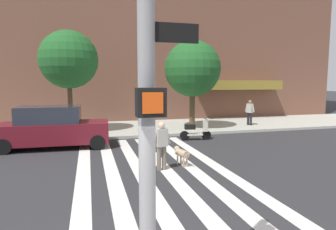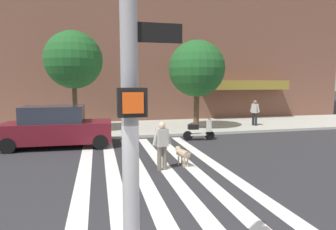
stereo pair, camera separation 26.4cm
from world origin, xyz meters
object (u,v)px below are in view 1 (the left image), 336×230
Objects in this scene: parked_scooter at (196,131)px; traffic_light_pole at (148,23)px; pedestrian_dog_walker at (162,143)px; dog_on_leash at (181,153)px; street_tree_nearest at (69,60)px; parked_car_behind_first at (53,128)px; pedestrian_bystander at (250,111)px; street_tree_middle at (193,69)px.

traffic_light_pole is at bearing -113.17° from parked_scooter.
pedestrian_dog_walker is 1.01m from dog_on_leash.
parked_scooter is 7.96m from street_tree_nearest.
parked_car_behind_first is at bearing 179.73° from parked_scooter.
dog_on_leash is 0.58× the size of pedestrian_bystander.
street_tree_middle is at bearing 68.17° from traffic_light_pole.
traffic_light_pole is 3.55× the size of parked_scooter.
street_tree_nearest is 3.44× the size of pedestrian_bystander.
street_tree_nearest is at bearing 176.59° from street_tree_middle.
traffic_light_pole reaches higher than pedestrian_bystander.
parked_car_behind_first is 0.90× the size of street_tree_middle.
parked_scooter is 4.43m from street_tree_middle.
street_tree_nearest is at bearing 79.94° from parked_car_behind_first.
dog_on_leash is 10.14m from pedestrian_bystander.
pedestrian_bystander is (7.06, 7.25, 0.63)m from dog_on_leash.
street_tree_nearest reaches higher than parked_scooter.
traffic_light_pole is 7.80m from dog_on_leash.
parked_scooter is 0.29× the size of street_tree_nearest.
pedestrian_bystander is at bearing -1.11° from street_tree_nearest.
parked_scooter is 4.70m from dog_on_leash.
pedestrian_bystander reaches higher than dog_on_leash.
parked_car_behind_first is 2.93× the size of parked_scooter.
traffic_light_pole reaches higher than parked_car_behind_first.
dog_on_leash is (4.11, -7.47, -3.73)m from street_tree_nearest.
pedestrian_bystander is (4.93, 3.06, 0.60)m from parked_scooter.
dog_on_leash is at bearing 69.27° from traffic_light_pole.
parked_scooter is (4.67, 10.90, -3.04)m from traffic_light_pole.
pedestrian_dog_walker is 1.00× the size of pedestrian_bystander.
street_tree_nearest reaches higher than dog_on_leash.
street_tree_nearest is 9.31m from dog_on_leash.
parked_scooter is at bearing -0.27° from parked_car_behind_first.
dog_on_leash is at bearing -42.01° from parked_car_behind_first.
pedestrian_bystander is at bearing 45.78° from dog_on_leash.
parked_car_behind_first reaches higher than pedestrian_dog_walker.
street_tree_middle is 4.89m from pedestrian_bystander.
pedestrian_bystander reaches higher than pedestrian_dog_walker.
dog_on_leash is at bearing -116.91° from parked_scooter.
pedestrian_bystander is (11.75, 3.03, 0.16)m from parked_car_behind_first.
parked_car_behind_first is 6.00m from pedestrian_dog_walker.
traffic_light_pole reaches higher than street_tree_middle.
street_tree_middle is (5.51, 13.76, 0.23)m from traffic_light_pole.
pedestrian_dog_walker is (-2.94, -4.54, 0.45)m from parked_scooter.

